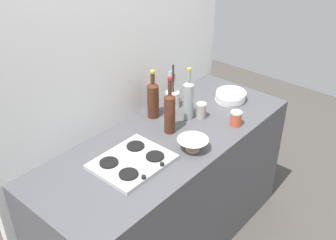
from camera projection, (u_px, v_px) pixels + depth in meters
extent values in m
plane|color=#47423D|center=(168.00, 240.00, 2.89)|extent=(6.00, 6.00, 0.00)
cube|color=#4C4C51|center=(168.00, 193.00, 2.65)|extent=(1.80, 0.70, 0.90)
cube|color=white|center=(121.00, 66.00, 2.45)|extent=(1.90, 0.06, 2.51)
cube|color=#B2B2B7|center=(132.00, 162.00, 2.19)|extent=(0.41, 0.34, 0.02)
cylinder|color=black|center=(129.00, 174.00, 2.07)|extent=(0.10, 0.10, 0.01)
cylinder|color=black|center=(155.00, 156.00, 2.20)|extent=(0.10, 0.10, 0.01)
cylinder|color=black|center=(109.00, 163.00, 2.15)|extent=(0.10, 0.10, 0.01)
cylinder|color=black|center=(135.00, 146.00, 2.29)|extent=(0.10, 0.10, 0.01)
cylinder|color=black|center=(144.00, 177.00, 2.04)|extent=(0.02, 0.02, 0.02)
cylinder|color=black|center=(162.00, 164.00, 2.14)|extent=(0.02, 0.02, 0.02)
cylinder|color=white|center=(230.00, 99.00, 2.82)|extent=(0.21, 0.21, 0.01)
cylinder|color=white|center=(231.00, 98.00, 2.81)|extent=(0.21, 0.21, 0.01)
cylinder|color=white|center=(231.00, 96.00, 2.80)|extent=(0.21, 0.21, 0.01)
cylinder|color=white|center=(231.00, 95.00, 2.79)|extent=(0.21, 0.21, 0.01)
cylinder|color=white|center=(231.00, 93.00, 2.79)|extent=(0.21, 0.21, 0.01)
cylinder|color=gray|center=(188.00, 102.00, 2.55)|extent=(0.07, 0.07, 0.24)
cone|color=gray|center=(189.00, 83.00, 2.48)|extent=(0.07, 0.07, 0.03)
cylinder|color=gray|center=(189.00, 76.00, 2.46)|extent=(0.02, 0.02, 0.07)
cylinder|color=gold|center=(189.00, 69.00, 2.44)|extent=(0.03, 0.03, 0.02)
cylinder|color=#472314|center=(153.00, 101.00, 2.57)|extent=(0.08, 0.08, 0.22)
cone|color=#472314|center=(153.00, 84.00, 2.51)|extent=(0.08, 0.08, 0.03)
cylinder|color=#472314|center=(153.00, 78.00, 2.49)|extent=(0.03, 0.03, 0.06)
cylinder|color=gold|center=(152.00, 72.00, 2.46)|extent=(0.03, 0.03, 0.02)
cylinder|color=#472314|center=(170.00, 115.00, 2.41)|extent=(0.07, 0.07, 0.24)
cone|color=#472314|center=(170.00, 96.00, 2.34)|extent=(0.07, 0.07, 0.02)
cylinder|color=#472314|center=(170.00, 87.00, 2.31)|extent=(0.02, 0.02, 0.09)
cylinder|color=#B21E1E|center=(170.00, 79.00, 2.28)|extent=(0.03, 0.03, 0.02)
cylinder|color=beige|center=(193.00, 149.00, 2.30)|extent=(0.08, 0.08, 0.01)
cone|color=beige|center=(193.00, 144.00, 2.28)|extent=(0.18, 0.18, 0.06)
cylinder|color=silver|center=(172.00, 100.00, 2.71)|extent=(0.09, 0.09, 0.11)
cylinder|color=#B7B7B2|center=(173.00, 86.00, 2.68)|extent=(0.02, 0.04, 0.21)
cylinder|color=#B7B7B2|center=(170.00, 87.00, 2.66)|extent=(0.03, 0.04, 0.21)
cylinder|color=#B7B7B2|center=(174.00, 86.00, 2.65)|extent=(0.04, 0.03, 0.23)
cylinder|color=#262626|center=(173.00, 83.00, 2.64)|extent=(0.04, 0.03, 0.28)
cylinder|color=#C64C2D|center=(236.00, 119.00, 2.51)|extent=(0.07, 0.07, 0.09)
cylinder|color=beige|center=(237.00, 113.00, 2.49)|extent=(0.07, 0.07, 0.01)
cylinder|color=#9E998C|center=(201.00, 111.00, 2.59)|extent=(0.06, 0.06, 0.09)
cylinder|color=beige|center=(201.00, 104.00, 2.56)|extent=(0.07, 0.07, 0.01)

